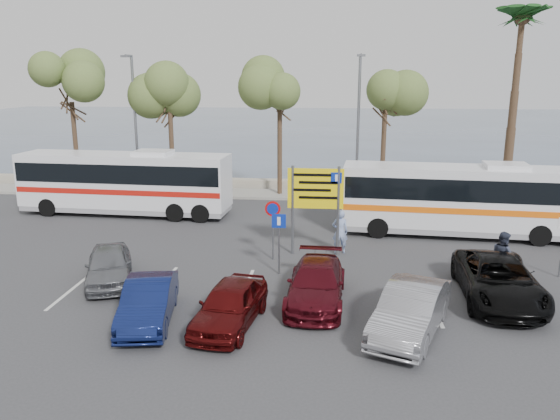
# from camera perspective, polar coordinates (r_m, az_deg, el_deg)

# --- Properties ---
(ground) EXTENTS (120.00, 120.00, 0.00)m
(ground) POSITION_cam_1_polar(r_m,az_deg,el_deg) (19.17, 0.24, -7.56)
(ground) COLOR #363639
(ground) RESTS_ON ground
(kerb_strip) EXTENTS (44.00, 2.40, 0.15)m
(kerb_strip) POSITION_cam_1_polar(r_m,az_deg,el_deg) (32.55, 2.60, 1.57)
(kerb_strip) COLOR gray
(kerb_strip) RESTS_ON ground
(seawall) EXTENTS (48.00, 0.80, 0.60)m
(seawall) POSITION_cam_1_polar(r_m,az_deg,el_deg) (34.46, 2.79, 2.64)
(seawall) COLOR #9F947F
(seawall) RESTS_ON ground
(sea) EXTENTS (140.00, 140.00, 0.00)m
(sea) POSITION_cam_1_polar(r_m,az_deg,el_deg) (78.09, 4.50, 8.68)
(sea) COLOR #3A4A5D
(sea) RESTS_ON ground
(tree_far_left) EXTENTS (3.20, 3.20, 7.60)m
(tree_far_left) POSITION_cam_1_polar(r_m,az_deg,el_deg) (35.43, -21.05, 11.88)
(tree_far_left) COLOR #382619
(tree_far_left) RESTS_ON kerb_strip
(tree_left) EXTENTS (3.20, 3.20, 7.20)m
(tree_left) POSITION_cam_1_polar(r_m,az_deg,el_deg) (33.22, -11.51, 11.88)
(tree_left) COLOR #382619
(tree_left) RESTS_ON kerb_strip
(tree_mid) EXTENTS (3.20, 3.20, 8.00)m
(tree_mid) POSITION_cam_1_polar(r_m,az_deg,el_deg) (31.92, -0.03, 13.24)
(tree_mid) COLOR #382619
(tree_mid) RESTS_ON kerb_strip
(tree_right) EXTENTS (3.20, 3.20, 7.40)m
(tree_right) POSITION_cam_1_polar(r_m,az_deg,el_deg) (31.90, 11.00, 12.12)
(tree_right) COLOR #382619
(tree_right) RESTS_ON kerb_strip
(palm_tree) EXTENTS (4.80, 4.80, 11.20)m
(palm_tree) POSITION_cam_1_polar(r_m,az_deg,el_deg) (33.36, 23.97, 17.66)
(palm_tree) COLOR #382619
(palm_tree) RESTS_ON kerb_strip
(street_lamp_left) EXTENTS (0.45, 1.15, 8.01)m
(street_lamp_left) POSITION_cam_1_polar(r_m,az_deg,el_deg) (33.48, -14.95, 9.29)
(street_lamp_left) COLOR slate
(street_lamp_left) RESTS_ON kerb_strip
(street_lamp_right) EXTENTS (0.45, 1.15, 8.01)m
(street_lamp_right) POSITION_cam_1_polar(r_m,az_deg,el_deg) (31.40, 8.19, 9.34)
(street_lamp_right) COLOR slate
(street_lamp_right) RESTS_ON kerb_strip
(direction_sign) EXTENTS (2.20, 0.12, 3.60)m
(direction_sign) POSITION_cam_1_polar(r_m,az_deg,el_deg) (21.46, 3.74, 1.54)
(direction_sign) COLOR slate
(direction_sign) RESTS_ON ground
(sign_no_stop) EXTENTS (0.60, 0.08, 2.35)m
(sign_no_stop) POSITION_cam_1_polar(r_m,az_deg,el_deg) (20.99, -0.76, -1.12)
(sign_no_stop) COLOR slate
(sign_no_stop) RESTS_ON ground
(sign_parking) EXTENTS (0.50, 0.07, 2.25)m
(sign_parking) POSITION_cam_1_polar(r_m,az_deg,el_deg) (19.45, -0.11, -2.66)
(sign_parking) COLOR slate
(sign_parking) RESTS_ON ground
(lane_markings) EXTENTS (12.02, 4.20, 0.01)m
(lane_markings) POSITION_cam_1_polar(r_m,az_deg,el_deg) (18.38, -3.64, -8.54)
(lane_markings) COLOR silver
(lane_markings) RESTS_ON ground
(coach_bus_left) EXTENTS (10.88, 2.91, 3.36)m
(coach_bus_left) POSITION_cam_1_polar(r_m,az_deg,el_deg) (29.13, -15.90, 2.56)
(coach_bus_left) COLOR silver
(coach_bus_left) RESTS_ON ground
(coach_bus_right) EXTENTS (10.82, 3.10, 3.33)m
(coach_bus_right) POSITION_cam_1_polar(r_m,az_deg,el_deg) (25.54, 18.71, 0.78)
(coach_bus_right) COLOR silver
(coach_bus_right) RESTS_ON ground
(car_silver_a) EXTENTS (2.72, 4.02, 1.27)m
(car_silver_a) POSITION_cam_1_polar(r_m,az_deg,el_deg) (19.85, -17.44, -5.51)
(car_silver_a) COLOR slate
(car_silver_a) RESTS_ON ground
(car_blue) EXTENTS (1.95, 3.96, 1.25)m
(car_blue) POSITION_cam_1_polar(r_m,az_deg,el_deg) (16.49, -13.59, -9.30)
(car_blue) COLOR #101A4C
(car_blue) RESTS_ON ground
(car_maroon) EXTENTS (1.92, 4.37, 1.25)m
(car_maroon) POSITION_cam_1_polar(r_m,az_deg,el_deg) (17.38, 3.80, -7.69)
(car_maroon) COLOR #4E0D15
(car_maroon) RESTS_ON ground
(car_red) EXTENTS (2.03, 3.92, 1.28)m
(car_red) POSITION_cam_1_polar(r_m,az_deg,el_deg) (15.88, -5.26, -9.82)
(car_red) COLOR #4C0A0B
(car_red) RESTS_ON ground
(suv_black) EXTENTS (2.51, 5.05, 1.38)m
(suv_black) POSITION_cam_1_polar(r_m,az_deg,el_deg) (18.83, 21.87, -6.77)
(suv_black) COLOR black
(suv_black) RESTS_ON ground
(car_silver_b) EXTENTS (2.87, 4.44, 1.38)m
(car_silver_b) POSITION_cam_1_polar(r_m,az_deg,el_deg) (15.75, 13.50, -10.16)
(car_silver_b) COLOR gray
(car_silver_b) RESTS_ON ground
(pedestrian_near) EXTENTS (0.70, 0.51, 1.79)m
(pedestrian_near) POSITION_cam_1_polar(r_m,az_deg,el_deg) (22.10, 6.28, -2.25)
(pedestrian_near) COLOR #8CA0CC
(pedestrian_near) RESTS_ON ground
(pedestrian_far) EXTENTS (0.92, 1.03, 1.76)m
(pedestrian_far) POSITION_cam_1_polar(r_m,az_deg,el_deg) (20.61, 22.24, -4.48)
(pedestrian_far) COLOR #32374B
(pedestrian_far) RESTS_ON ground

